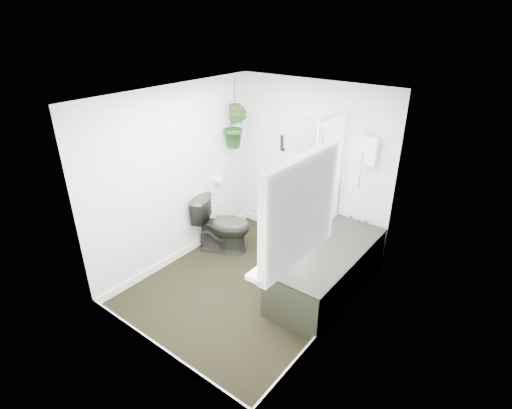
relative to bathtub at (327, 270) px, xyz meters
The scene contains 22 objects.
floor 0.99m from the bathtub, 147.99° to the right, with size 2.30×2.80×0.02m, color black.
ceiling 2.23m from the bathtub, 147.99° to the right, with size 2.30×2.80×0.02m, color white.
wall_back 1.49m from the bathtub, 131.32° to the left, with size 2.30×0.02×2.30m, color white.
wall_front 2.24m from the bathtub, 112.73° to the right, with size 2.30×0.02×2.30m, color white.
wall_left 2.20m from the bathtub, 165.69° to the right, with size 0.02×2.80×2.30m, color white.
wall_right 1.06m from the bathtub, 54.25° to the right, with size 0.02×2.80×2.30m, color white.
skirting 0.97m from the bathtub, 147.99° to the right, with size 2.30×2.80×0.10m, color white.
bathtub is the anchor object (origin of this frame).
bath_screen 1.15m from the bathtub, 123.96° to the left, with size 0.04×0.72×1.40m, color silver, non-canonical shape.
shower_box 1.51m from the bathtub, 90.00° to the left, with size 0.20×0.10×0.35m, color white.
oval_mirror 1.73m from the bathtub, 135.26° to the left, with size 0.46×0.03×0.62m, color #C3B394.
wall_sconce 1.90m from the bathtub, 146.06° to the left, with size 0.04×0.04×0.22m, color black.
toilet_roll_holder 2.01m from the bathtub, behind, with size 0.11×0.11×0.11m, color white.
window_recess 1.84m from the bathtub, 76.41° to the right, with size 0.08×1.00×0.90m, color white.
window_sill 1.54m from the bathtub, 79.61° to the right, with size 0.18×1.00×0.04m, color white.
window_blinds 1.83m from the bathtub, 78.46° to the right, with size 0.01×0.86×0.76m, color white.
toilet 1.61m from the bathtub, behind, with size 0.44×0.77×0.79m, color black.
pedestal_sink 1.15m from the bathtub, 140.48° to the left, with size 0.56×0.47×0.95m, color black, non-canonical shape.
sill_plant 1.43m from the bathtub, 75.60° to the right, with size 0.23×0.20×0.25m, color black.
hanging_plant 2.27m from the bathtub, 165.74° to the left, with size 0.33×0.27×0.60m, color black.
soap_bottle 0.89m from the bathtub, 111.25° to the right, with size 0.09×0.10×0.21m, color black.
hanging_pot 2.42m from the bathtub, 165.74° to the left, with size 0.16×0.16×0.12m, color #312518.
Camera 1 is at (2.52, -3.12, 3.05)m, focal length 28.00 mm.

